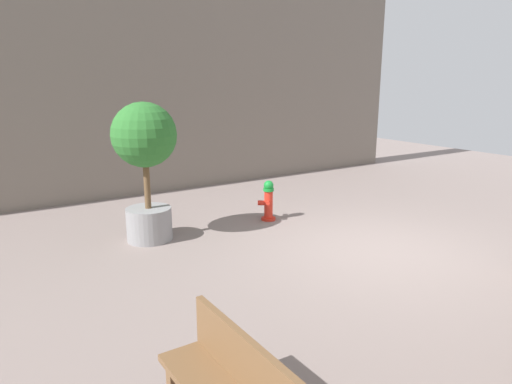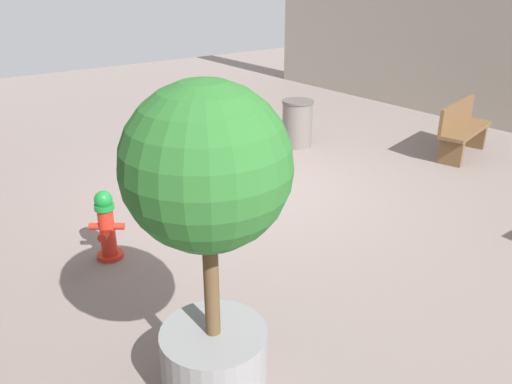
# 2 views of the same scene
# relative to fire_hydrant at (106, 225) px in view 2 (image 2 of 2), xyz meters

# --- Properties ---
(ground_plane) EXTENTS (23.40, 23.40, 0.00)m
(ground_plane) POSITION_rel_fire_hydrant_xyz_m (-2.51, -0.60, -0.41)
(ground_plane) COLOR gray
(fire_hydrant) EXTENTS (0.36, 0.36, 0.83)m
(fire_hydrant) POSITION_rel_fire_hydrant_xyz_m (0.00, 0.00, 0.00)
(fire_hydrant) COLOR red
(fire_hydrant) RESTS_ON ground_plane
(bench_near) EXTENTS (1.60, 0.78, 0.95)m
(bench_near) POSITION_rel_fire_hydrant_xyz_m (-6.42, 0.39, 0.07)
(bench_near) COLOR brown
(bench_near) RESTS_ON ground_plane
(planter_tree) EXTENTS (1.12, 1.12, 2.46)m
(planter_tree) POSITION_rel_fire_hydrant_xyz_m (0.17, 2.47, 1.14)
(planter_tree) COLOR gray
(planter_tree) RESTS_ON ground_plane
(trash_bin) EXTENTS (0.58, 0.58, 0.87)m
(trash_bin) POSITION_rel_fire_hydrant_xyz_m (-4.46, -1.77, 0.02)
(trash_bin) COLOR slate
(trash_bin) RESTS_ON ground_plane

